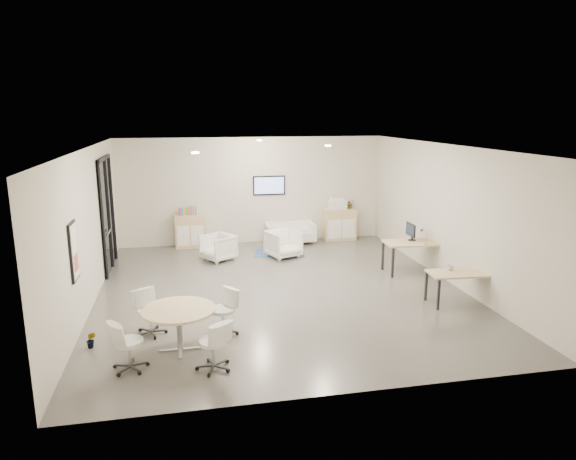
# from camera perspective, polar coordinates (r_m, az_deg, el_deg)

# --- Properties ---
(room_shell) EXTENTS (9.60, 10.60, 4.80)m
(room_shell) POSITION_cam_1_polar(r_m,az_deg,el_deg) (11.24, -0.87, 1.05)
(room_shell) COLOR #53504C
(room_shell) RESTS_ON ground
(glass_door) EXTENTS (0.09, 1.90, 2.85)m
(glass_door) POSITION_cam_1_polar(r_m,az_deg,el_deg) (13.67, -19.44, 2.03)
(glass_door) COLOR black
(glass_door) RESTS_ON room_shell
(artwork) EXTENTS (0.05, 0.54, 1.04)m
(artwork) POSITION_cam_1_polar(r_m,az_deg,el_deg) (9.70, -22.70, -2.23)
(artwork) COLOR black
(artwork) RESTS_ON room_shell
(wall_tv) EXTENTS (0.98, 0.06, 0.58)m
(wall_tv) POSITION_cam_1_polar(r_m,az_deg,el_deg) (15.63, -2.11, 4.98)
(wall_tv) COLOR black
(wall_tv) RESTS_ON room_shell
(ceiling_spots) EXTENTS (3.14, 4.14, 0.03)m
(ceiling_spots) POSITION_cam_1_polar(r_m,az_deg,el_deg) (11.81, -2.62, 9.36)
(ceiling_spots) COLOR #FFEAC6
(ceiling_spots) RESTS_ON room_shell
(sideboard_left) EXTENTS (0.87, 0.45, 0.98)m
(sideboard_left) POSITION_cam_1_polar(r_m,az_deg,el_deg) (15.44, -10.82, -0.11)
(sideboard_left) COLOR #DDC285
(sideboard_left) RESTS_ON room_shell
(sideboard_right) EXTENTS (0.99, 0.48, 0.99)m
(sideboard_right) POSITION_cam_1_polar(r_m,az_deg,el_deg) (16.14, 5.76, 0.63)
(sideboard_right) COLOR #DDC285
(sideboard_right) RESTS_ON room_shell
(books) EXTENTS (0.50, 0.14, 0.22)m
(books) POSITION_cam_1_polar(r_m,az_deg,el_deg) (15.32, -11.08, 2.08)
(books) COLOR red
(books) RESTS_ON sideboard_left
(printer) EXTENTS (0.53, 0.44, 0.36)m
(printer) POSITION_cam_1_polar(r_m,az_deg,el_deg) (15.98, 5.47, 2.94)
(printer) COLOR white
(printer) RESTS_ON sideboard_right
(loveseat) EXTENTS (1.50, 0.79, 0.55)m
(loveseat) POSITION_cam_1_polar(r_m,az_deg,el_deg) (15.68, 0.21, -0.38)
(loveseat) COLOR silver
(loveseat) RESTS_ON room_shell
(blue_rug) EXTENTS (1.56, 1.22, 0.01)m
(blue_rug) POSITION_cam_1_polar(r_m,az_deg,el_deg) (14.66, -0.90, -2.52)
(blue_rug) COLOR #2C5389
(blue_rug) RESTS_ON room_shell
(armchair_left) EXTENTS (1.00, 1.02, 0.78)m
(armchair_left) POSITION_cam_1_polar(r_m,az_deg,el_deg) (13.98, -7.77, -1.79)
(armchair_left) COLOR silver
(armchair_left) RESTS_ON room_shell
(armchair_right) EXTENTS (1.02, 0.99, 0.82)m
(armchair_right) POSITION_cam_1_polar(r_m,az_deg,el_deg) (14.12, -0.52, -1.42)
(armchair_right) COLOR silver
(armchair_right) RESTS_ON room_shell
(desk_rear) EXTENTS (1.54, 0.84, 0.78)m
(desk_rear) POSITION_cam_1_polar(r_m,az_deg,el_deg) (13.14, 13.86, -1.62)
(desk_rear) COLOR #DDC285
(desk_rear) RESTS_ON room_shell
(desk_front) EXTENTS (1.33, 0.73, 0.67)m
(desk_front) POSITION_cam_1_polar(r_m,az_deg,el_deg) (11.29, 18.51, -4.82)
(desk_front) COLOR #DDC285
(desk_front) RESTS_ON room_shell
(monitor) EXTENTS (0.20, 0.50, 0.44)m
(monitor) POSITION_cam_1_polar(r_m,az_deg,el_deg) (13.18, 13.50, -0.15)
(monitor) COLOR black
(monitor) RESTS_ON desk_rear
(round_table) EXTENTS (1.23, 1.23, 0.75)m
(round_table) POSITION_cam_1_polar(r_m,az_deg,el_deg) (8.81, -12.06, -9.05)
(round_table) COLOR #DDC285
(round_table) RESTS_ON room_shell
(meeting_chairs) EXTENTS (2.33, 2.33, 0.82)m
(meeting_chairs) POSITION_cam_1_polar(r_m,az_deg,el_deg) (8.90, -11.98, -10.56)
(meeting_chairs) COLOR white
(meeting_chairs) RESTS_ON room_shell
(plant_cabinet) EXTENTS (0.31, 0.33, 0.22)m
(plant_cabinet) POSITION_cam_1_polar(r_m,az_deg,el_deg) (16.12, 6.95, 2.79)
(plant_cabinet) COLOR #3F7F3F
(plant_cabinet) RESTS_ON sideboard_right
(plant_floor) EXTENTS (0.21, 0.32, 0.13)m
(plant_floor) POSITION_cam_1_polar(r_m,az_deg,el_deg) (9.54, -21.00, -11.78)
(plant_floor) COLOR #3F7F3F
(plant_floor) RESTS_ON room_shell
(cup) EXTENTS (0.14, 0.12, 0.13)m
(cup) POSITION_cam_1_polar(r_m,az_deg,el_deg) (11.34, 17.57, -3.97)
(cup) COLOR white
(cup) RESTS_ON desk_front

